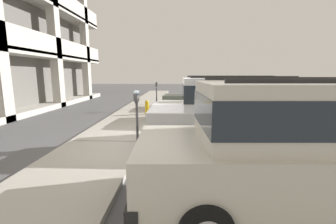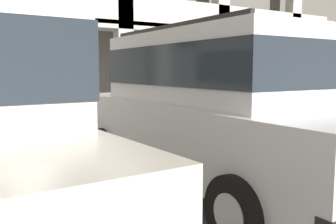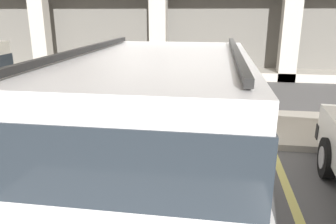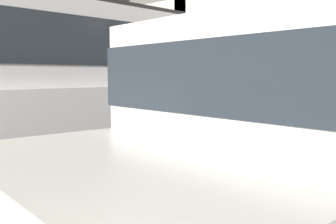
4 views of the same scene
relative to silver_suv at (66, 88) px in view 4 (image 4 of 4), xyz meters
name	(u,v)px [view 4 (image 4 of 4)]	position (x,y,z in m)	size (l,w,h in m)	color
ground_plane	(198,153)	(0.00, 2.42, -1.14)	(80.00, 80.00, 0.10)	#565659
sidewalk	(241,137)	(0.00, 3.72, -1.03)	(40.00, 2.20, 0.12)	#ADA89E
parking_stall_lines	(227,188)	(1.57, 1.02, -1.08)	(12.66, 4.80, 0.01)	#DBD16B
silver_suv	(66,88)	(0.00, 0.00, 0.00)	(2.03, 4.78, 2.03)	silver
dark_hatchback	(318,138)	(2.88, 0.21, -0.27)	(2.15, 4.62, 1.54)	silver
parking_meter_near	(215,76)	(0.07, 2.77, 0.14)	(0.35, 0.12, 1.49)	#47474C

